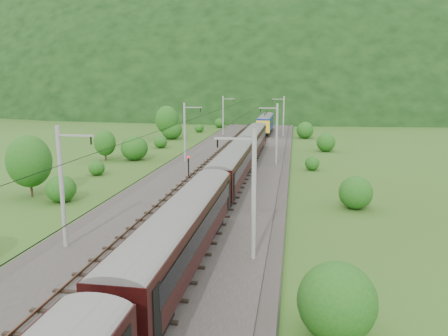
# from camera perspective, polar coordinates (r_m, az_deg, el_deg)

# --- Properties ---
(ground) EXTENTS (600.00, 600.00, 0.00)m
(ground) POSITION_cam_1_polar(r_m,az_deg,el_deg) (28.81, -8.83, -11.36)
(ground) COLOR #334C17
(ground) RESTS_ON ground
(railbed) EXTENTS (14.00, 220.00, 0.30)m
(railbed) POSITION_cam_1_polar(r_m,az_deg,el_deg) (37.84, -4.16, -5.51)
(railbed) COLOR #38332D
(railbed) RESTS_ON ground
(track_left) EXTENTS (2.40, 220.00, 0.27)m
(track_left) POSITION_cam_1_polar(r_m,az_deg,el_deg) (38.39, -7.67, -4.99)
(track_left) COLOR #513322
(track_left) RESTS_ON railbed
(track_right) EXTENTS (2.40, 220.00, 0.27)m
(track_right) POSITION_cam_1_polar(r_m,az_deg,el_deg) (37.32, -0.56, -5.37)
(track_right) COLOR #513322
(track_right) RESTS_ON railbed
(catenary_left) EXTENTS (2.54, 192.28, 8.00)m
(catenary_left) POSITION_cam_1_polar(r_m,az_deg,el_deg) (59.45, -5.08, 4.82)
(catenary_left) COLOR gray
(catenary_left) RESTS_ON railbed
(catenary_right) EXTENTS (2.54, 192.28, 8.00)m
(catenary_right) POSITION_cam_1_polar(r_m,az_deg,el_deg) (57.68, 6.83, 4.59)
(catenary_right) COLOR gray
(catenary_right) RESTS_ON railbed
(overhead_wires) EXTENTS (4.83, 198.00, 0.03)m
(overhead_wires) POSITION_cam_1_polar(r_m,az_deg,el_deg) (36.48, -4.31, 5.01)
(overhead_wires) COLOR black
(overhead_wires) RESTS_ON ground
(mountain_main) EXTENTS (504.00, 360.00, 244.00)m
(mountain_main) POSITION_cam_1_polar(r_m,az_deg,el_deg) (285.60, 7.60, 8.78)
(mountain_main) COLOR black
(mountain_main) RESTS_ON ground
(mountain_ridge) EXTENTS (336.00, 280.00, 132.00)m
(mountain_ridge) POSITION_cam_1_polar(r_m,az_deg,el_deg) (349.90, -12.48, 9.02)
(mountain_ridge) COLOR black
(mountain_ridge) RESTS_ON ground
(train) EXTENTS (2.67, 128.86, 4.62)m
(train) POSITION_cam_1_polar(r_m,az_deg,el_deg) (34.50, -1.19, -1.86)
(train) COLOR black
(train) RESTS_ON ground
(hazard_post_near) EXTENTS (0.15, 0.15, 1.43)m
(hazard_post_near) POSITION_cam_1_polar(r_m,az_deg,el_deg) (53.31, -0.84, 0.35)
(hazard_post_near) COLOR red
(hazard_post_near) RESTS_ON railbed
(hazard_post_far) EXTENTS (0.17, 0.17, 1.60)m
(hazard_post_far) POSITION_cam_1_polar(r_m,az_deg,el_deg) (74.79, 3.03, 3.50)
(hazard_post_far) COLOR red
(hazard_post_far) RESTS_ON railbed
(signal) EXTENTS (0.26, 0.26, 2.37)m
(signal) POSITION_cam_1_polar(r_m,az_deg,el_deg) (50.44, -4.66, 0.48)
(signal) COLOR black
(signal) RESTS_ON railbed
(vegetation_left) EXTENTS (11.61, 146.09, 6.56)m
(vegetation_left) POSITION_cam_1_polar(r_m,az_deg,el_deg) (48.79, -19.60, 0.42)
(vegetation_left) COLOR #1C5215
(vegetation_left) RESTS_ON ground
(vegetation_right) EXTENTS (6.69, 104.00, 3.08)m
(vegetation_right) POSITION_cam_1_polar(r_m,az_deg,el_deg) (45.61, 13.44, -1.35)
(vegetation_right) COLOR #1C5215
(vegetation_right) RESTS_ON ground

